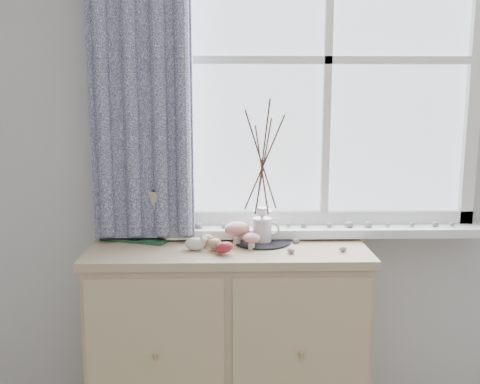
{
  "coord_description": "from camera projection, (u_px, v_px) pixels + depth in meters",
  "views": [
    {
      "loc": [
        -0.15,
        -0.47,
        1.48
      ],
      "look_at": [
        -0.1,
        1.7,
        1.1
      ],
      "focal_mm": 40.0,
      "sensor_mm": 36.0,
      "label": 1
    }
  ],
  "objects": [
    {
      "name": "sideboard",
      "position": [
        229.0,
        340.0,
        2.37
      ],
      "size": [
        1.2,
        0.45,
        0.85
      ],
      "color": "tan",
      "rests_on": "ground"
    },
    {
      "name": "sideboard_pebbles",
      "position": [
        310.0,
        247.0,
        2.27
      ],
      "size": [
        0.25,
        0.19,
        0.02
      ],
      "color": "gray",
      "rests_on": "sideboard"
    },
    {
      "name": "toadstool_cluster",
      "position": [
        241.0,
        232.0,
        2.31
      ],
      "size": [
        0.15,
        0.16,
        0.1
      ],
      "color": "beige",
      "rests_on": "sideboard"
    },
    {
      "name": "twig_pitcher",
      "position": [
        263.0,
        160.0,
        2.31
      ],
      "size": [
        0.28,
        0.28,
        0.64
      ],
      "rotation": [
        0.0,
        0.0,
        -0.31
      ],
      "color": "silver",
      "rests_on": "crocheted_doily"
    },
    {
      "name": "crocheted_doily",
      "position": [
        262.0,
        242.0,
        2.37
      ],
      "size": [
        0.25,
        0.25,
        0.01
      ],
      "primitive_type": "cylinder",
      "color": "black",
      "rests_on": "sideboard"
    },
    {
      "name": "songbird_figurine",
      "position": [
        195.0,
        243.0,
        2.25
      ],
      "size": [
        0.13,
        0.08,
        0.06
      ],
      "primitive_type": null,
      "rotation": [
        0.0,
        0.0,
        -0.18
      ],
      "color": "silver",
      "rests_on": "sideboard"
    },
    {
      "name": "wooden_eggs",
      "position": [
        215.0,
        243.0,
        2.24
      ],
      "size": [
        0.14,
        0.18,
        0.08
      ],
      "color": "tan",
      "rests_on": "sideboard"
    },
    {
      "name": "botanical_book",
      "position": [
        133.0,
        215.0,
        2.36
      ],
      "size": [
        0.38,
        0.24,
        0.25
      ],
      "primitive_type": null,
      "rotation": [
        0.0,
        0.0,
        -0.33
      ],
      "color": "#20432B",
      "rests_on": "sideboard"
    }
  ]
}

